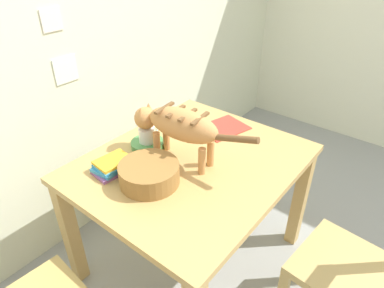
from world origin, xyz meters
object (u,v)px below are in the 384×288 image
Objects in this scene: magazine at (223,128)px; wicker_basket at (149,173)px; coffee_mug at (147,135)px; dining_table at (192,174)px; book_stack at (112,166)px; cat at (178,125)px; wooden_chair_near at (356,272)px; saucer_bowl at (148,144)px.

magazine is 0.64m from wicker_basket.
coffee_mug is 0.31m from wicker_basket.
coffee_mug is at bearing 100.00° from dining_table.
coffee_mug is 0.47× the size of magazine.
wicker_basket is (-0.26, 0.04, 0.14)m from dining_table.
coffee_mug reaches higher than book_stack.
cat is 0.38m from book_stack.
wicker_basket is at bearing -163.15° from magazine.
wicker_basket reaches higher than book_stack.
wooden_chair_near is at bearing -88.54° from cat.
dining_table is at bearing -155.31° from magazine.
wooden_chair_near is at bearing -84.03° from dining_table.
cat is at bearing 4.91° from wicker_basket.
cat reaches higher than magazine.
book_stack is 0.21m from wicker_basket.
dining_table is 8.87× the size of coffee_mug.
wooden_chair_near is (0.35, -0.90, -0.32)m from wicker_basket.
saucer_bowl is 0.31m from wicker_basket.
wooden_chair_near reaches higher than book_stack.
dining_table is 0.39m from magazine.
coffee_mug is at bearing 102.24° from wooden_chair_near.
cat is at bearing -85.03° from coffee_mug.
book_stack is at bearing -179.88° from magazine.
saucer_bowl is 0.06m from coffee_mug.
wooden_chair_near is (-0.29, -0.92, -0.28)m from magazine.
wooden_chair_near is (0.09, -0.86, -0.18)m from dining_table.
book_stack is (-0.27, -0.02, -0.05)m from coffee_mug.
dining_table is 0.30m from wicker_basket.
magazine is (0.38, 0.06, 0.09)m from dining_table.
dining_table is at bearing -79.30° from saucer_bowl.
dining_table is 4.03× the size of wicker_basket.
saucer_bowl is 0.48m from magazine.
coffee_mug is (-0.05, 0.27, 0.17)m from dining_table.
book_stack is at bearing 140.99° from cat.
book_stack reaches higher than magazine.
cat reaches higher than book_stack.
book_stack is at bearing 103.99° from wicker_basket.
cat is 0.28m from wicker_basket.
cat is 5.34× the size of coffee_mug.
saucer_bowl is 0.91× the size of book_stack.
magazine is (0.43, -0.21, -0.07)m from coffee_mug.
coffee_mug is at bearing 0.00° from saucer_bowl.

